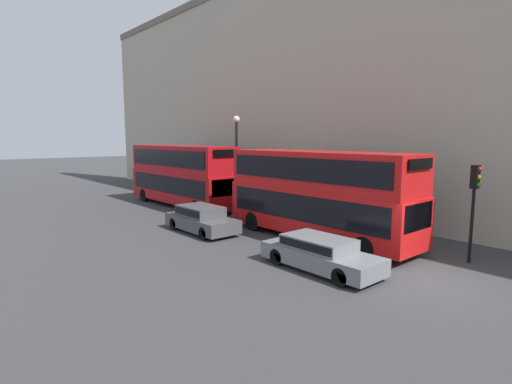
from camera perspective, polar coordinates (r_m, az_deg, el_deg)
ground_plane at (r=15.23m, az=22.66°, el=-11.60°), size 200.00×200.00×0.00m
building_facade at (r=21.28m, az=32.78°, el=16.61°), size 1.10×80.00×16.60m
bus_leading at (r=19.29m, az=8.85°, el=0.09°), size 2.59×10.11×4.26m
bus_second_in_queue at (r=29.11m, az=-10.60°, el=2.68°), size 2.59×10.73×4.33m
car_dark_sedan at (r=15.17m, az=9.11°, el=-8.51°), size 1.78×4.72×1.24m
car_hatchback at (r=21.05m, az=-7.83°, el=-3.73°), size 1.85×4.45×1.37m
traffic_light at (r=17.52m, az=28.74°, el=-0.15°), size 0.30×0.36×3.86m
street_lamp at (r=26.42m, az=-2.78°, el=5.61°), size 0.44×0.44×6.32m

